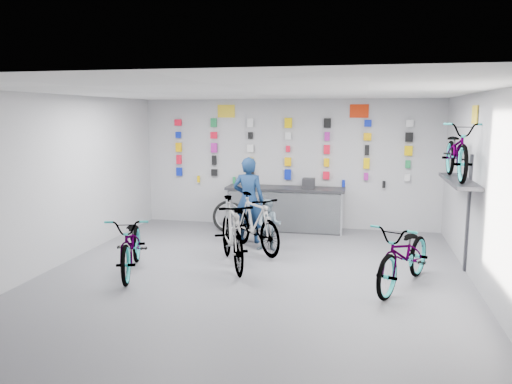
% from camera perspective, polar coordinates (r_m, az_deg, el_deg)
% --- Properties ---
extents(floor, '(8.00, 8.00, 0.00)m').
position_cam_1_polar(floor, '(8.24, -0.55, -9.93)').
color(floor, '#57575C').
rests_on(floor, ground).
extents(ceiling, '(8.00, 8.00, 0.00)m').
position_cam_1_polar(ceiling, '(7.80, -0.59, 11.41)').
color(ceiling, white).
rests_on(ceiling, wall_back).
extents(wall_back, '(7.00, 0.00, 7.00)m').
position_cam_1_polar(wall_back, '(11.79, 3.71, 3.27)').
color(wall_back, '#B6B5B8').
rests_on(wall_back, floor).
extents(wall_front, '(7.00, 0.00, 7.00)m').
position_cam_1_polar(wall_front, '(4.16, -12.88, -7.60)').
color(wall_front, '#B6B5B8').
rests_on(wall_front, floor).
extents(wall_left, '(0.00, 8.00, 8.00)m').
position_cam_1_polar(wall_left, '(9.29, -22.13, 1.08)').
color(wall_left, '#B6B5B8').
rests_on(wall_left, floor).
extents(wall_right, '(0.00, 8.00, 8.00)m').
position_cam_1_polar(wall_right, '(7.90, 25.05, -0.39)').
color(wall_right, '#B6B5B8').
rests_on(wall_right, floor).
extents(counter, '(2.70, 0.66, 1.00)m').
position_cam_1_polar(counter, '(11.48, 3.32, -1.99)').
color(counter, black).
rests_on(counter, floor).
extents(merch_wall, '(5.57, 0.08, 1.57)m').
position_cam_1_polar(merch_wall, '(11.69, 3.60, 4.75)').
color(merch_wall, '#091FAC').
rests_on(merch_wall, wall_back).
extents(wall_bracket, '(0.39, 1.90, 2.00)m').
position_cam_1_polar(wall_bracket, '(9.03, 22.31, 0.63)').
color(wall_bracket, '#333338').
rests_on(wall_bracket, wall_right).
extents(sign_left, '(0.42, 0.02, 0.30)m').
position_cam_1_polar(sign_left, '(12.02, -3.42, 9.21)').
color(sign_left, gold).
rests_on(sign_left, wall_back).
extents(sign_right, '(0.42, 0.02, 0.30)m').
position_cam_1_polar(sign_right, '(11.58, 11.71, 9.05)').
color(sign_right, red).
rests_on(sign_right, wall_back).
extents(sign_side, '(0.02, 0.40, 0.30)m').
position_cam_1_polar(sign_side, '(8.98, 23.73, 8.11)').
color(sign_side, gold).
rests_on(sign_side, wall_right).
extents(bike_left, '(1.25, 2.05, 1.02)m').
position_cam_1_polar(bike_left, '(8.67, -13.98, -5.73)').
color(bike_left, gray).
rests_on(bike_left, floor).
extents(bike_center, '(1.36, 2.07, 1.21)m').
position_cam_1_polar(bike_center, '(8.76, -2.77, -4.67)').
color(bike_center, gray).
rests_on(bike_center, floor).
extents(bike_right, '(1.46, 2.11, 1.05)m').
position_cam_1_polar(bike_right, '(8.05, 16.65, -6.87)').
color(bike_right, gray).
rests_on(bike_right, floor).
extents(bike_service, '(1.64, 1.76, 1.13)m').
position_cam_1_polar(bike_service, '(9.74, -0.15, -3.50)').
color(bike_service, gray).
rests_on(bike_service, floor).
extents(bike_wall, '(0.63, 1.80, 0.95)m').
position_cam_1_polar(bike_wall, '(8.96, 22.04, 4.38)').
color(bike_wall, gray).
rests_on(bike_wall, wall_bracket).
extents(clerk, '(0.66, 0.44, 1.79)m').
position_cam_1_polar(clerk, '(10.33, -0.85, -0.92)').
color(clerk, '#0E2445').
rests_on(clerk, floor).
extents(customer, '(0.50, 0.39, 1.02)m').
position_cam_1_polar(customer, '(9.76, 1.47, -3.81)').
color(customer, slate).
rests_on(customer, floor).
extents(spare_wheel, '(0.74, 0.33, 0.72)m').
position_cam_1_polar(spare_wheel, '(11.41, -3.19, -2.77)').
color(spare_wheel, black).
rests_on(spare_wheel, floor).
extents(register, '(0.29, 0.31, 0.22)m').
position_cam_1_polar(register, '(11.32, 6.04, 1.01)').
color(register, black).
rests_on(register, counter).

